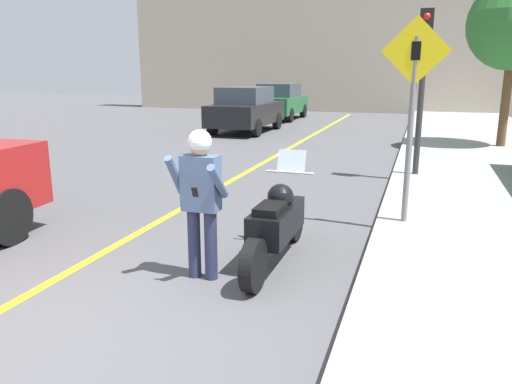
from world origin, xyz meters
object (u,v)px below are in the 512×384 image
object	(u,v)px
crossing_sign	(412,102)
parked_car_green	(280,101)
person_biker	(201,190)
motorcycle	(277,223)
parked_car_black	(246,109)
traffic_light	(424,61)

from	to	relation	value
crossing_sign	parked_car_green	world-z (taller)	crossing_sign
person_biker	parked_car_green	size ratio (longest dim) A/B	0.39
motorcycle	parked_car_green	xyz separation A→B (m)	(-4.96, 17.70, 0.37)
person_biker	parked_car_black	world-z (taller)	parked_car_black
parked_car_green	traffic_light	bearing A→B (deg)	-62.50
person_biker	parked_car_green	world-z (taller)	parked_car_green
motorcycle	person_biker	world-z (taller)	person_biker
traffic_light	parked_car_green	size ratio (longest dim) A/B	0.78
person_biker	crossing_sign	distance (m)	3.30
traffic_light	parked_car_black	bearing A→B (deg)	131.63
person_biker	motorcycle	bearing A→B (deg)	47.80
person_biker	parked_car_black	bearing A→B (deg)	107.52
parked_car_black	person_biker	bearing A→B (deg)	-72.48
person_biker	parked_car_black	xyz separation A→B (m)	(-4.13, 13.07, -0.15)
parked_car_black	parked_car_green	xyz separation A→B (m)	(-0.19, 5.34, 0.00)
parked_car_black	motorcycle	bearing A→B (deg)	-68.88
traffic_light	motorcycle	bearing A→B (deg)	-105.61
parked_car_green	parked_car_black	bearing A→B (deg)	-87.99
crossing_sign	traffic_light	size ratio (longest dim) A/B	0.86
motorcycle	parked_car_green	size ratio (longest dim) A/B	0.54
parked_car_black	parked_car_green	size ratio (longest dim) A/B	1.00
parked_car_black	crossing_sign	bearing A→B (deg)	-59.84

